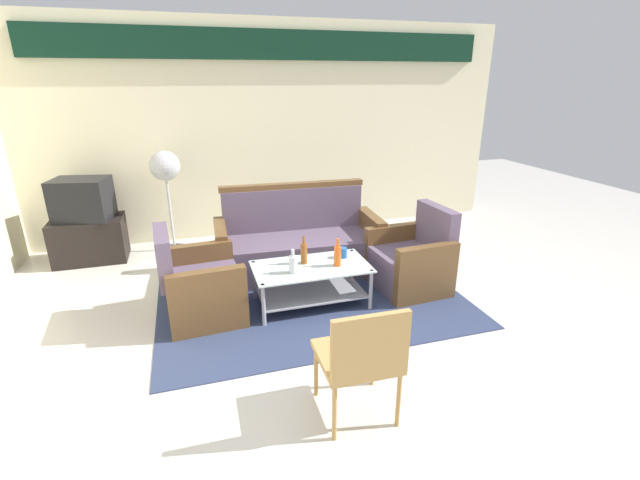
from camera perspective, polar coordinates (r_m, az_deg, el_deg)
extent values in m
plane|color=beige|center=(3.86, 4.37, -12.66)|extent=(14.00, 14.00, 0.00)
cube|color=beige|center=(6.22, -5.75, 13.82)|extent=(6.52, 0.12, 2.80)
cube|color=black|center=(6.10, -5.95, 23.76)|extent=(5.76, 0.08, 0.36)
cube|color=#2D3856|center=(4.50, -1.18, -7.39)|extent=(2.95, 2.13, 0.01)
cube|color=#5B4C60|center=(4.96, -2.69, -1.93)|extent=(1.63, 0.78, 0.42)
cube|color=#5B4C60|center=(5.10, -3.51, 4.08)|extent=(1.60, 0.22, 0.48)
cube|color=brown|center=(5.14, 6.50, -0.02)|extent=(0.15, 0.70, 0.62)
cube|color=brown|center=(4.84, -12.51, -1.72)|extent=(0.15, 0.70, 0.62)
cube|color=brown|center=(5.03, -3.57, 7.03)|extent=(1.64, 0.18, 0.06)
cube|color=#5B4C60|center=(4.23, -14.63, -6.84)|extent=(0.70, 0.64, 0.40)
cube|color=#5B4C60|center=(4.05, -19.50, -2.04)|extent=(0.16, 0.61, 0.45)
cube|color=brown|center=(4.49, -15.25, -3.99)|extent=(0.67, 0.14, 0.58)
cube|color=brown|center=(3.90, -14.14, -7.77)|extent=(0.67, 0.14, 0.58)
cube|color=#5B4C60|center=(4.70, 11.20, -3.72)|extent=(0.70, 0.64, 0.40)
cube|color=#5B4C60|center=(4.72, 14.77, 1.60)|extent=(0.16, 0.61, 0.45)
cube|color=brown|center=(4.42, 13.51, -4.26)|extent=(0.67, 0.14, 0.58)
cube|color=brown|center=(4.93, 9.29, -1.32)|extent=(0.67, 0.14, 0.58)
cube|color=silver|center=(4.20, -1.16, -3.45)|extent=(1.10, 0.60, 0.02)
cube|color=#9E9EA5|center=(4.32, -1.13, -6.76)|extent=(1.00, 0.52, 0.02)
cylinder|color=#9E9EA5|center=(4.42, -8.47, -5.18)|extent=(0.04, 0.04, 0.40)
cylinder|color=#9E9EA5|center=(4.65, 4.04, -3.64)|extent=(0.04, 0.04, 0.40)
cylinder|color=#9E9EA5|center=(3.96, -7.28, -8.30)|extent=(0.04, 0.04, 0.40)
cylinder|color=#9E9EA5|center=(4.22, 6.56, -6.37)|extent=(0.04, 0.04, 0.40)
cylinder|color=brown|center=(4.22, -2.09, -1.79)|extent=(0.06, 0.06, 0.19)
cylinder|color=brown|center=(4.17, -2.11, -0.02)|extent=(0.02, 0.02, 0.08)
cylinder|color=#D85919|center=(4.17, 2.27, -2.11)|extent=(0.07, 0.07, 0.19)
cylinder|color=#D85919|center=(4.12, 2.29, -0.37)|extent=(0.03, 0.03, 0.08)
cylinder|color=silver|center=(4.03, -3.49, -3.18)|extent=(0.08, 0.08, 0.16)
cylinder|color=silver|center=(3.99, -3.53, -1.68)|extent=(0.03, 0.03, 0.07)
cylinder|color=#2659A5|center=(4.38, 2.99, -1.64)|extent=(0.08, 0.08, 0.10)
cube|color=black|center=(5.97, -27.53, 0.03)|extent=(0.80, 0.50, 0.52)
cube|color=black|center=(5.83, -28.32, 4.64)|extent=(0.68, 0.55, 0.48)
cube|color=black|center=(6.03, -27.54, 5.23)|extent=(0.50, 0.11, 0.36)
cylinder|color=#2D2D33|center=(5.98, -18.19, -1.09)|extent=(0.32, 0.32, 0.03)
cylinder|color=#B2B2B7|center=(5.83, -18.72, 3.40)|extent=(0.03, 0.03, 0.95)
sphere|color=#B2B2B7|center=(5.70, -19.38, 9.01)|extent=(0.36, 0.36, 0.36)
cube|color=#AD844C|center=(2.93, 4.69, -14.71)|extent=(0.49, 0.49, 0.04)
cube|color=#AD844C|center=(2.63, 6.53, -13.39)|extent=(0.48, 0.05, 0.40)
cylinder|color=#AD844C|center=(3.16, -0.52, -16.36)|extent=(0.03, 0.03, 0.42)
cylinder|color=#AD844C|center=(3.27, 6.84, -15.05)|extent=(0.03, 0.03, 0.42)
cylinder|color=#AD844C|center=(2.84, 1.87, -21.22)|extent=(0.03, 0.03, 0.42)
cylinder|color=#AD844C|center=(2.97, 10.09, -19.47)|extent=(0.03, 0.03, 0.42)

